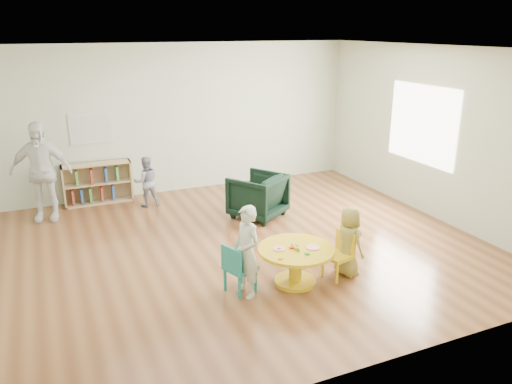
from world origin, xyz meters
TOP-DOWN VIEW (x-y plane):
  - room at (0.01, 0.00)m, footprint 7.10×7.00m
  - activity_table at (0.28, -1.27)m, footprint 0.95×0.95m
  - kid_chair_left at (-0.47, -1.19)m, footprint 0.42×0.42m
  - kid_chair_right at (0.88, -1.34)m, footprint 0.38×0.38m
  - bookshelf at (-1.61, 2.86)m, footprint 1.20×0.30m
  - alphabet_poster at (-1.60, 2.98)m, footprint 0.74×0.01m
  - armchair at (0.78, 1.03)m, footprint 1.11×1.11m
  - child_left at (-0.39, -1.29)m, footprint 0.36×0.46m
  - child_right at (1.01, -1.33)m, footprint 0.36×0.49m
  - toddler at (-0.82, 2.31)m, footprint 0.45×0.35m
  - adult_caretaker at (-2.51, 2.33)m, footprint 1.04×0.62m

SIDE VIEW (x-z plane):
  - kid_chair_right at x=0.88m, z-range 0.02..0.62m
  - kid_chair_left at x=-0.47m, z-range 0.02..0.64m
  - activity_table at x=0.28m, z-range 0.07..0.59m
  - bookshelf at x=-1.61m, z-range -0.01..0.74m
  - armchair at x=0.78m, z-range 0.00..0.74m
  - toddler at x=-0.82m, z-range 0.00..0.91m
  - child_right at x=1.01m, z-range 0.00..0.92m
  - child_left at x=-0.39m, z-range 0.00..1.12m
  - adult_caretaker at x=-2.51m, z-range 0.00..1.65m
  - alphabet_poster at x=-1.60m, z-range 1.08..1.62m
  - room at x=0.01m, z-range 0.49..3.29m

